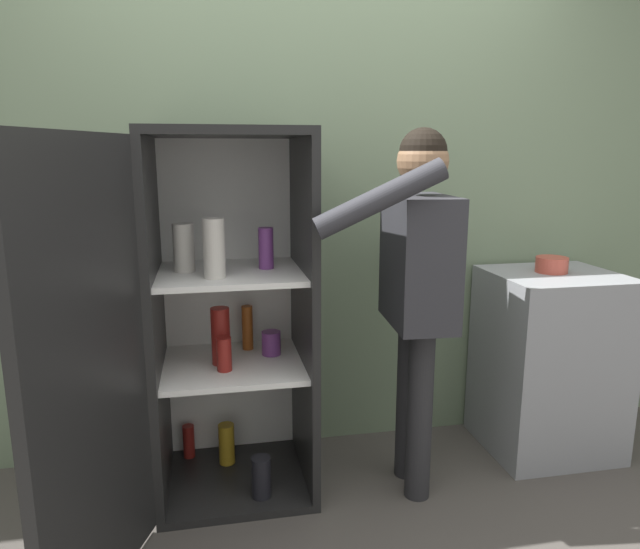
# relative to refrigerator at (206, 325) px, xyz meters

# --- Properties ---
(wall_back) EXTENTS (7.00, 0.06, 2.55)m
(wall_back) POSITION_rel_refrigerator_xyz_m (0.49, 0.44, 0.49)
(wall_back) COLOR gray
(wall_back) RESTS_ON ground_plane
(refrigerator) EXTENTS (0.94, 1.24, 1.58)m
(refrigerator) POSITION_rel_refrigerator_xyz_m (0.00, 0.00, 0.00)
(refrigerator) COLOR black
(refrigerator) RESTS_ON ground_plane
(person) EXTENTS (0.63, 0.56, 1.58)m
(person) POSITION_rel_refrigerator_xyz_m (0.88, -0.08, 0.22)
(person) COLOR #262628
(person) RESTS_ON ground_plane
(counter) EXTENTS (0.61, 0.55, 0.91)m
(counter) POSITION_rel_refrigerator_xyz_m (1.67, 0.12, -0.33)
(counter) COLOR gray
(counter) RESTS_ON ground_plane
(bowl) EXTENTS (0.15, 0.15, 0.08)m
(bowl) POSITION_rel_refrigerator_xyz_m (1.66, 0.15, 0.16)
(bowl) COLOR #B24738
(bowl) RESTS_ON counter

